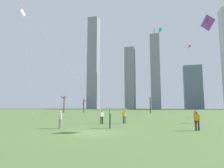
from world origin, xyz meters
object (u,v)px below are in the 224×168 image
Objects in this scene: distant_kite_drifting_right_white at (24,21)px; bare_tree_far_right_edge at (84,105)px; bare_tree_leftmost at (64,103)px; bare_tree_rightmost at (151,104)px; kite_flyer_midfield_right_orange at (110,97)px; distant_kite_drifting_left_teal at (160,35)px; bystander_far_off_by_trees at (60,119)px; bystander_watching_nearby at (197,120)px; bystander_strolling_midfield at (195,116)px; kite_flyer_midfield_center_pink at (79,84)px; kite_flyer_midfield_left_purple at (143,95)px; distant_kite_low_near_trees_red at (189,52)px.

distant_kite_drifting_right_white reaches higher than bare_tree_far_right_edge.
bare_tree_leftmost is 26.79m from bare_tree_rightmost.
bare_tree_leftmost is at bearing 125.10° from kite_flyer_midfield_right_orange.
distant_kite_drifting_left_teal is at bearing 76.53° from kite_flyer_midfield_right_orange.
kite_flyer_midfield_right_orange is at bearing 7.11° from bystander_far_off_by_trees.
bystander_strolling_midfield is at bearing 82.02° from bystander_watching_nearby.
kite_flyer_midfield_right_orange reaches higher than bare_tree_leftmost.
kite_flyer_midfield_right_orange is 7.80m from bystander_watching_nearby.
bare_tree_leftmost is (-20.87, 33.35, -1.53)m from kite_flyer_midfield_center_pink.
distant_kite_drifting_left_teal is at bearing 60.77° from kite_flyer_midfield_center_pink.
kite_flyer_midfield_center_pink is 21.81m from distant_kite_drifting_left_teal.
distant_kite_drifting_left_teal is at bearing 109.37° from bystander_strolling_midfield.
bare_tree_far_right_edge is (-19.35, 37.73, -0.54)m from kite_flyer_midfield_right_orange.
bare_tree_far_right_edge reaches higher than bystander_strolling_midfield.
bare_tree_far_right_edge is at bearing 14.32° from bare_tree_leftmost.
kite_flyer_midfield_center_pink reaches higher than bystander_watching_nearby.
kite_flyer_midfield_center_pink is at bearing -57.96° from bare_tree_leftmost.
bare_tree_far_right_edge is at bearing 112.97° from kite_flyer_midfield_center_pink.
bare_tree_leftmost reaches higher than bare_tree_far_right_edge.
kite_flyer_midfield_right_orange reaches higher than kite_flyer_midfield_left_purple.
distant_kite_low_near_trees_red reaches higher than bystander_far_off_by_trees.
bare_tree_leftmost is at bearing 108.20° from distant_kite_drifting_right_white.
kite_flyer_midfield_center_pink is 9.56× the size of bystander_watching_nearby.
distant_kite_drifting_left_teal is 1.11× the size of distant_kite_low_near_trees_red.
kite_flyer_midfield_left_purple is 2.06× the size of bare_tree_leftmost.
bystander_far_off_by_trees is (-13.20, -8.85, 0.00)m from bystander_strolling_midfield.
kite_flyer_midfield_center_pink is 3.60× the size of bare_tree_far_right_edge.
bystander_strolling_midfield is at bearing 22.65° from kite_flyer_midfield_center_pink.
distant_kite_drifting_left_teal reaches higher than distant_kite_drifting_right_white.
bare_tree_far_right_edge is (-23.94, 18.55, -13.35)m from distant_kite_drifting_left_teal.
bystander_strolling_midfield is 27.90m from distant_kite_drifting_right_white.
kite_flyer_midfield_center_pink is 0.99× the size of distant_kite_low_near_trees_red.
kite_flyer_midfield_right_orange reaches higher than bystander_watching_nearby.
distant_kite_low_near_trees_red is at bearing 82.68° from bystander_watching_nearby.
bare_tree_rightmost is at bearing 63.15° from distant_kite_drifting_right_white.
bare_tree_far_right_edge is at bearing -176.14° from bare_tree_rightmost.
bystander_far_off_by_trees is at bearing -98.54° from bare_tree_rightmost.
kite_flyer_midfield_left_purple is 41.72m from bare_tree_leftmost.
bystander_far_off_by_trees is at bearing -60.67° from bare_tree_leftmost.
bare_tree_rightmost is (-3.40, 19.93, -13.14)m from distant_kite_drifting_left_teal.
distant_kite_drifting_left_teal is at bearing 64.68° from bystander_far_off_by_trees.
distant_kite_drifting_left_teal is (-3.84, 10.93, 14.80)m from bystander_strolling_midfield.
kite_flyer_midfield_right_orange is at bearing -171.07° from bystander_watching_nearby.
bare_tree_leftmost is (-25.43, 36.18, 0.12)m from kite_flyer_midfield_right_orange.
distant_kite_drifting_right_white is at bearing -83.12° from bare_tree_far_right_edge.
bare_tree_leftmost is 1.12× the size of bare_tree_rightmost.
distant_kite_drifting_left_teal is (9.36, 19.78, 14.80)m from bystander_far_off_by_trees.
kite_flyer_midfield_center_pink is at bearing -157.35° from bystander_strolling_midfield.
distant_kite_low_near_trees_red is 39.03m from bare_tree_leftmost.
kite_flyer_midfield_right_orange reaches higher than distant_kite_drifting_left_teal.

